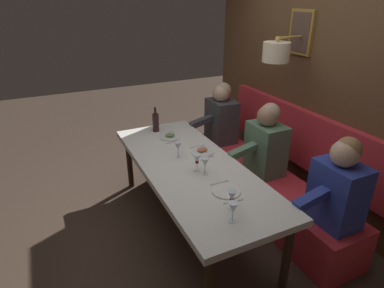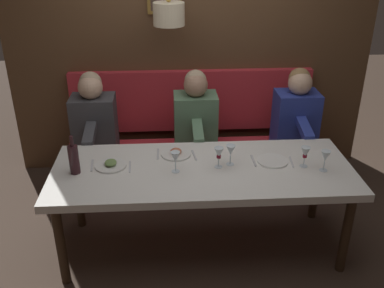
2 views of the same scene
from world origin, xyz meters
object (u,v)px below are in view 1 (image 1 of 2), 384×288
at_px(diner_middle, 221,115).
at_px(wine_bottle, 156,122).
at_px(wine_glass_0, 233,208).
at_px(wine_glass_4, 232,196).
at_px(dining_table, 191,171).
at_px(diner_nearest, 339,186).
at_px(wine_glass_1, 178,147).
at_px(wine_glass_2, 205,163).
at_px(wine_glass_3, 197,159).
at_px(diner_near, 266,142).

bearing_deg(diner_middle, wine_bottle, 179.06).
relative_size(diner_middle, wine_glass_0, 4.82).
xyz_separation_m(diner_middle, wine_glass_4, (-0.91, -1.71, 0.04)).
bearing_deg(wine_bottle, dining_table, -89.19).
bearing_deg(diner_nearest, wine_glass_0, 176.32).
bearing_deg(dining_table, wine_glass_1, 101.89).
bearing_deg(wine_glass_2, wine_glass_4, -96.60).
relative_size(dining_table, wine_glass_3, 13.94).
xyz_separation_m(diner_nearest, diner_middle, (0.00, 1.90, 0.00)).
height_order(diner_near, wine_glass_2, diner_near).
relative_size(diner_nearest, diner_middle, 1.00).
bearing_deg(diner_near, wine_glass_3, -172.53).
distance_m(diner_near, wine_glass_4, 1.19).
bearing_deg(wine_glass_0, wine_glass_4, 61.24).
bearing_deg(dining_table, diner_near, -0.42).
xyz_separation_m(dining_table, diner_middle, (0.88, 0.94, 0.14)).
bearing_deg(wine_glass_1, wine_glass_0, -92.67).
bearing_deg(wine_glass_2, wine_glass_0, -101.19).
relative_size(diner_near, wine_glass_2, 4.82).
relative_size(wine_glass_0, wine_glass_3, 1.00).
bearing_deg(diner_middle, diner_near, -90.00).
relative_size(diner_nearest, diner_near, 1.00).
xyz_separation_m(diner_near, wine_glass_2, (-0.84, -0.21, 0.04)).
bearing_deg(diner_middle, wine_glass_2, -126.14).
bearing_deg(diner_middle, wine_glass_0, -117.98).
xyz_separation_m(dining_table, wine_glass_3, (0.01, -0.12, 0.18)).
distance_m(diner_nearest, wine_glass_0, 0.98).
relative_size(diner_nearest, wine_glass_2, 4.82).
height_order(wine_glass_1, wine_bottle, wine_bottle).
xyz_separation_m(dining_table, diner_nearest, (0.88, -0.97, 0.14)).
relative_size(dining_table, diner_near, 2.89).
bearing_deg(wine_glass_1, diner_middle, 38.26).
distance_m(diner_middle, wine_glass_1, 1.18).
xyz_separation_m(wine_glass_0, wine_bottle, (0.08, 1.85, -0.00)).
height_order(wine_glass_2, wine_glass_3, same).
distance_m(wine_glass_2, wine_glass_3, 0.10).
relative_size(wine_glass_0, wine_glass_2, 1.00).
height_order(diner_near, wine_glass_0, diner_near).
distance_m(diner_nearest, wine_glass_1, 1.49).
relative_size(diner_nearest, wine_glass_0, 4.82).
relative_size(wine_glass_2, wine_glass_3, 1.00).
bearing_deg(wine_glass_0, dining_table, 83.98).
height_order(wine_glass_2, wine_glass_4, same).
bearing_deg(wine_glass_4, wine_bottle, 89.66).
distance_m(wine_glass_0, wine_glass_4, 0.15).
height_order(diner_nearest, diner_middle, same).
bearing_deg(wine_glass_1, wine_glass_3, -81.45).
distance_m(diner_nearest, diner_middle, 1.90).
bearing_deg(wine_glass_4, wine_glass_3, 87.42).
xyz_separation_m(dining_table, wine_glass_2, (0.04, -0.22, 0.18)).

